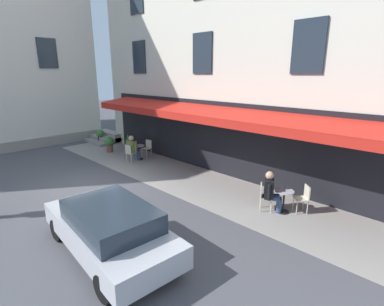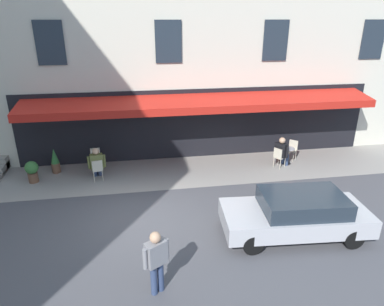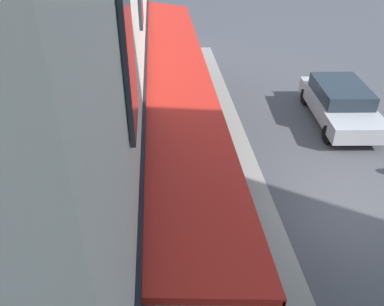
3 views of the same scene
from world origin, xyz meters
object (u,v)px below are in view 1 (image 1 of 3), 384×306
Objects in this scene: cafe_chair_cream_by_window at (264,195)px; parked_car_silver at (110,228)px; seated_companion_in_olive at (133,148)px; cafe_chair_cream_corner_right at (130,152)px; cafe_chair_cream_near_door at (148,147)px; potted_plant_under_sign at (100,135)px; potted_plant_entrance_right at (109,143)px; seated_patron_in_black at (271,190)px; cafe_table_mid_terrace at (284,198)px; cafe_table_near_entrance at (139,150)px; cafe_chair_cream_back_row at (304,196)px; potted_plant_mid_terrace at (128,143)px.

parked_car_silver is (1.44, 4.74, 0.16)m from cafe_chair_cream_by_window.
seated_companion_in_olive is at bearing -1.15° from cafe_chair_cream_by_window.
cafe_chair_cream_corner_right is 1.00× the size of cafe_chair_cream_near_door.
cafe_chair_cream_by_window is 1.08× the size of potted_plant_under_sign.
cafe_chair_cream_corner_right is at bearing 173.08° from potted_plant_entrance_right.
seated_patron_in_black is at bearing -148.19° from cafe_chair_cream_by_window.
cafe_chair_cream_corner_right is 7.78m from parked_car_silver.
potted_plant_under_sign reaches higher than cafe_table_mid_terrace.
cafe_chair_cream_corner_right reaches higher than cafe_table_near_entrance.
potted_plant_under_sign is (13.76, -0.29, -0.07)m from cafe_chair_cream_back_row.
potted_plant_under_sign is at bearing 1.34° from cafe_chair_cream_near_door.
cafe_chair_cream_by_window is at bearing 175.20° from potted_plant_under_sign.
cafe_chair_cream_corner_right is at bearing 98.93° from seated_companion_in_olive.
cafe_table_mid_terrace is at bearing 176.82° from potted_plant_under_sign.
cafe_chair_cream_back_row is 1.05m from seated_patron_in_black.
cafe_chair_cream_corner_right is at bearing -37.04° from parked_car_silver.
potted_plant_mid_terrace is (10.47, -0.27, -0.02)m from cafe_chair_cream_back_row.
cafe_table_mid_terrace is 0.55× the size of seated_companion_in_olive.
cafe_table_mid_terrace is 5.45m from parked_car_silver.
parked_car_silver is at bearing 68.68° from cafe_table_mid_terrace.
potted_plant_under_sign is at bearing -12.46° from cafe_chair_cream_corner_right.
seated_companion_in_olive is 1.53× the size of potted_plant_entrance_right.
potted_plant_mid_terrace is at bearing -26.35° from seated_companion_in_olive.
cafe_table_near_entrance is at bearing -4.16° from cafe_chair_cream_by_window.
potted_plant_under_sign is at bearing -4.80° from cafe_chair_cream_by_window.
cafe_chair_cream_back_row is 0.67× the size of seated_patron_in_black.
parked_car_silver reaches higher than cafe_chair_cream_back_row.
seated_companion_in_olive is at bearing 153.65° from potted_plant_mid_terrace.
cafe_chair_cream_back_row is 0.84× the size of potted_plant_mid_terrace.
potted_plant_entrance_right is at bearing -1.40° from cafe_chair_cream_by_window.
potted_plant_mid_terrace is (1.74, -0.48, 0.03)m from cafe_table_near_entrance.
potted_plant_entrance_right is at bearing -0.74° from seated_patron_in_black.
cafe_chair_cream_back_row is at bearing -140.14° from seated_patron_in_black.
cafe_table_near_entrance is 0.85× the size of potted_plant_entrance_right.
cafe_table_mid_terrace is 0.89× the size of potted_plant_under_sign.
cafe_table_mid_terrace is at bearing -111.32° from parked_car_silver.
cafe_table_near_entrance is 0.82× the size of cafe_chair_cream_corner_right.
cafe_chair_cream_back_row is at bearing -175.86° from seated_companion_in_olive.
parked_car_silver reaches higher than cafe_chair_cream_near_door.
cafe_chair_cream_back_row is 6.04m from parked_car_silver.
seated_patron_in_black is (-0.18, -0.11, 0.17)m from cafe_chair_cream_by_window.
cafe_chair_cream_corner_right is at bearing 167.54° from potted_plant_under_sign.
seated_patron_in_black is at bearing 179.71° from seated_companion_in_olive.
cafe_table_near_entrance is 2.47m from potted_plant_entrance_right.
cafe_chair_cream_by_window is 0.67× the size of seated_companion_in_olive.
seated_patron_in_black reaches higher than cafe_table_mid_terrace.
potted_plant_under_sign is (5.13, -1.13, -0.07)m from cafe_chair_cream_corner_right.
cafe_table_near_entrance is 1.81m from potted_plant_mid_terrace.
cafe_chair_cream_by_window is at bearing 31.81° from cafe_table_mid_terrace.
cafe_table_near_entrance is 8.29m from cafe_table_mid_terrace.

